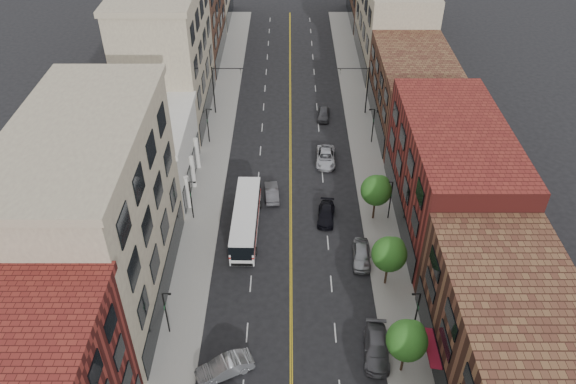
{
  "coord_description": "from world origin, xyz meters",
  "views": [
    {
      "loc": [
        -0.24,
        -24.58,
        41.02
      ],
      "look_at": [
        -0.3,
        22.44,
        5.0
      ],
      "focal_mm": 35.0,
      "sensor_mm": 36.0,
      "label": 1
    }
  ],
  "objects_px": {
    "car_parked_far": "(361,255)",
    "car_lane_c": "(324,114)",
    "car_parked_mid": "(377,348)",
    "car_lane_behind": "(272,192)",
    "car_angle_b": "(225,367)",
    "car_lane_a": "(326,214)",
    "city_bus": "(246,218)",
    "car_lane_b": "(326,157)"
  },
  "relations": [
    {
      "from": "car_lane_behind",
      "to": "car_lane_a",
      "type": "bearing_deg",
      "value": 142.08
    },
    {
      "from": "car_parked_far",
      "to": "car_lane_a",
      "type": "distance_m",
      "value": 7.44
    },
    {
      "from": "city_bus",
      "to": "car_parked_far",
      "type": "bearing_deg",
      "value": -20.21
    },
    {
      "from": "car_parked_far",
      "to": "car_lane_b",
      "type": "bearing_deg",
      "value": 102.49
    },
    {
      "from": "car_angle_b",
      "to": "car_parked_far",
      "type": "relative_size",
      "value": 1.05
    },
    {
      "from": "city_bus",
      "to": "car_parked_far",
      "type": "height_order",
      "value": "city_bus"
    },
    {
      "from": "car_lane_c",
      "to": "car_lane_behind",
      "type": "bearing_deg",
      "value": -104.58
    },
    {
      "from": "car_lane_a",
      "to": "car_lane_b",
      "type": "distance_m",
      "value": 11.38
    },
    {
      "from": "city_bus",
      "to": "car_lane_a",
      "type": "xyz_separation_m",
      "value": [
        8.89,
        1.96,
        -1.09
      ]
    },
    {
      "from": "car_parked_far",
      "to": "car_lane_behind",
      "type": "relative_size",
      "value": 1.06
    },
    {
      "from": "car_lane_behind",
      "to": "car_parked_mid",
      "type": "bearing_deg",
      "value": 108.18
    },
    {
      "from": "car_lane_behind",
      "to": "car_lane_c",
      "type": "bearing_deg",
      "value": -115.91
    },
    {
      "from": "car_parked_mid",
      "to": "car_parked_far",
      "type": "distance_m",
      "value": 11.6
    },
    {
      "from": "city_bus",
      "to": "car_lane_behind",
      "type": "distance_m",
      "value": 6.6
    },
    {
      "from": "car_lane_behind",
      "to": "car_lane_c",
      "type": "xyz_separation_m",
      "value": [
        7.06,
        18.68,
        -0.01
      ]
    },
    {
      "from": "car_parked_mid",
      "to": "car_lane_c",
      "type": "height_order",
      "value": "car_parked_mid"
    },
    {
      "from": "car_lane_behind",
      "to": "car_lane_c",
      "type": "height_order",
      "value": "car_lane_behind"
    },
    {
      "from": "car_angle_b",
      "to": "city_bus",
      "type": "bearing_deg",
      "value": 152.47
    },
    {
      "from": "city_bus",
      "to": "car_parked_mid",
      "type": "bearing_deg",
      "value": -52.0
    },
    {
      "from": "car_angle_b",
      "to": "car_lane_b",
      "type": "height_order",
      "value": "car_angle_b"
    },
    {
      "from": "city_bus",
      "to": "car_parked_far",
      "type": "relative_size",
      "value": 2.54
    },
    {
      "from": "car_angle_b",
      "to": "car_parked_mid",
      "type": "relative_size",
      "value": 0.92
    },
    {
      "from": "car_lane_b",
      "to": "car_lane_behind",
      "type": "bearing_deg",
      "value": -129.29
    },
    {
      "from": "car_angle_b",
      "to": "car_lane_c",
      "type": "distance_m",
      "value": 44.18
    },
    {
      "from": "car_lane_a",
      "to": "car_lane_b",
      "type": "bearing_deg",
      "value": 93.54
    },
    {
      "from": "city_bus",
      "to": "car_angle_b",
      "type": "bearing_deg",
      "value": -91.2
    },
    {
      "from": "car_parked_far",
      "to": "car_lane_behind",
      "type": "height_order",
      "value": "car_parked_far"
    },
    {
      "from": "city_bus",
      "to": "car_lane_c",
      "type": "bearing_deg",
      "value": 69.48
    },
    {
      "from": "car_lane_a",
      "to": "car_lane_c",
      "type": "relative_size",
      "value": 1.1
    },
    {
      "from": "car_parked_mid",
      "to": "car_lane_b",
      "type": "bearing_deg",
      "value": 100.46
    },
    {
      "from": "city_bus",
      "to": "car_angle_b",
      "type": "distance_m",
      "value": 18.34
    },
    {
      "from": "car_lane_a",
      "to": "car_lane_c",
      "type": "distance_m",
      "value": 22.69
    },
    {
      "from": "car_parked_far",
      "to": "car_lane_c",
      "type": "distance_m",
      "value": 29.46
    },
    {
      "from": "car_angle_b",
      "to": "car_lane_behind",
      "type": "xyz_separation_m",
      "value": [
        3.37,
        24.25,
        -0.09
      ]
    },
    {
      "from": "car_lane_b",
      "to": "car_lane_c",
      "type": "bearing_deg",
      "value": 91.7
    },
    {
      "from": "city_bus",
      "to": "car_lane_b",
      "type": "bearing_deg",
      "value": 55.76
    },
    {
      "from": "car_parked_mid",
      "to": "car_lane_behind",
      "type": "height_order",
      "value": "car_parked_mid"
    },
    {
      "from": "car_lane_behind",
      "to": "car_lane_a",
      "type": "distance_m",
      "value": 7.4
    },
    {
      "from": "car_angle_b",
      "to": "car_lane_a",
      "type": "height_order",
      "value": "car_angle_b"
    },
    {
      "from": "car_angle_b",
      "to": "car_parked_far",
      "type": "distance_m",
      "value": 18.71
    },
    {
      "from": "car_parked_mid",
      "to": "car_lane_a",
      "type": "bearing_deg",
      "value": 105.47
    },
    {
      "from": "city_bus",
      "to": "car_parked_far",
      "type": "xyz_separation_m",
      "value": [
        12.16,
        -4.72,
        -0.96
      ]
    }
  ]
}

